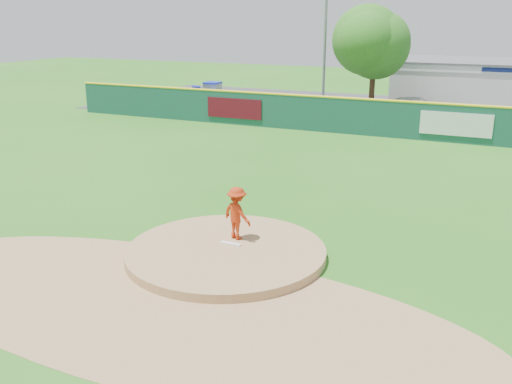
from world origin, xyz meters
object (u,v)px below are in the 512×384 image
at_px(pitcher, 237,213).
at_px(deciduous_tree, 375,45).
at_px(van, 418,107).
at_px(pool_building_grp, 506,84).
at_px(playground_slide, 212,94).
at_px(light_pole_left, 326,20).

relative_size(pitcher, deciduous_tree, 0.21).
distance_m(van, pool_building_grp, 8.05).
distance_m(pool_building_grp, playground_slide, 21.17).
bearing_deg(playground_slide, deciduous_tree, 2.95).
relative_size(pitcher, playground_slide, 0.49).
bearing_deg(playground_slide, pool_building_grp, 21.06).
bearing_deg(playground_slide, pitcher, -59.88).
xyz_separation_m(pitcher, van, (0.99, 25.03, -0.38)).
xyz_separation_m(playground_slide, light_pole_left, (7.74, 2.61, 5.19)).
relative_size(pool_building_grp, deciduous_tree, 2.07).
distance_m(pitcher, pool_building_grp, 31.80).
xyz_separation_m(playground_slide, deciduous_tree, (11.74, 0.61, 3.69)).
height_order(pitcher, light_pole_left, light_pole_left).
relative_size(van, light_pole_left, 0.40).
relative_size(pool_building_grp, light_pole_left, 1.38).
distance_m(van, deciduous_tree, 4.98).
distance_m(playground_slide, light_pole_left, 9.67).
bearing_deg(deciduous_tree, light_pole_left, 153.43).
bearing_deg(pool_building_grp, deciduous_tree, -138.84).
bearing_deg(pool_building_grp, van, -129.20).
bearing_deg(deciduous_tree, van, 15.29).
xyz_separation_m(van, light_pole_left, (-6.95, 1.19, 5.42)).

